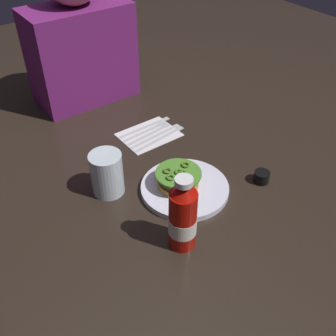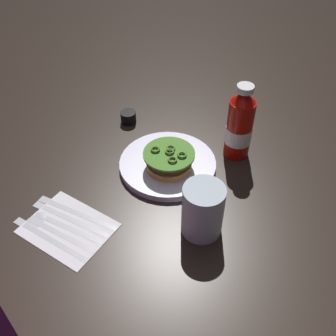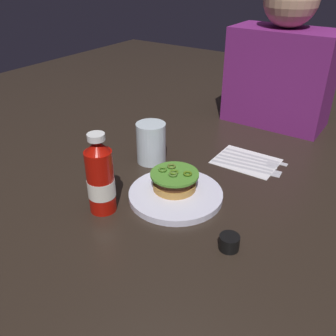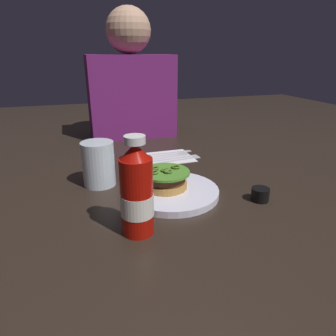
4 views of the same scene
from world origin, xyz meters
TOP-DOWN VIEW (x-y plane):
  - ground_plane at (0.00, 0.00)m, footprint 3.00×3.00m
  - dinner_plate at (-0.06, -0.10)m, footprint 0.25×0.25m
  - burger_sandwich at (-0.07, -0.09)m, footprint 0.13×0.13m
  - ketchup_bottle at (-0.18, -0.25)m, footprint 0.07×0.07m
  - water_glass at (-0.23, 0.02)m, footprint 0.09×0.09m
  - condiment_cup at (0.14, -0.20)m, footprint 0.04×0.04m
  - napkin at (0.01, 0.18)m, footprint 0.19×0.15m
  - steak_knife at (0.04, 0.14)m, footprint 0.21×0.04m
  - butter_knife at (0.04, 0.16)m, footprint 0.21×0.04m
  - spoon_utensil at (0.04, 0.19)m, footprint 0.19×0.04m
  - fork_utensil at (0.03, 0.21)m, footprint 0.18×0.03m
  - table_knife at (0.04, 0.23)m, footprint 0.20×0.02m
  - diner_person at (-0.03, 0.54)m, footprint 0.36×0.19m

SIDE VIEW (x-z plane):
  - ground_plane at x=0.00m, z-range 0.00..0.00m
  - napkin at x=0.01m, z-range 0.00..0.00m
  - steak_knife at x=0.04m, z-range 0.00..0.01m
  - butter_knife at x=0.04m, z-range 0.00..0.01m
  - spoon_utensil at x=0.04m, z-range 0.00..0.01m
  - fork_utensil at x=0.03m, z-range 0.00..0.01m
  - table_knife at x=0.04m, z-range 0.00..0.01m
  - dinner_plate at x=-0.06m, z-range 0.00..0.02m
  - condiment_cup at x=0.14m, z-range 0.00..0.03m
  - burger_sandwich at x=-0.07m, z-range 0.01..0.07m
  - water_glass at x=-0.23m, z-range 0.00..0.12m
  - ketchup_bottle at x=-0.18m, z-range -0.01..0.19m
  - diner_person at x=-0.03m, z-range -0.04..0.49m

